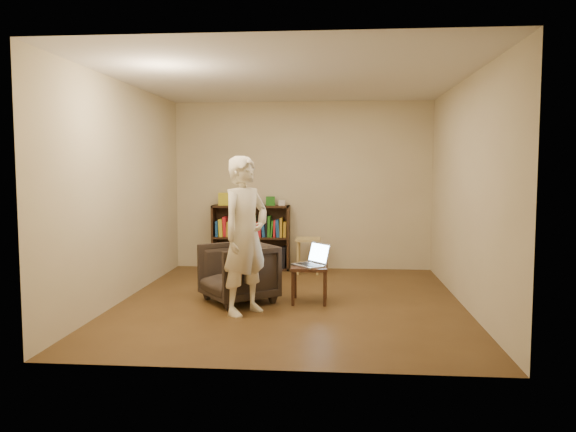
# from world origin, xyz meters

# --- Properties ---
(floor) EXTENTS (4.50, 4.50, 0.00)m
(floor) POSITION_xyz_m (0.00, 0.00, 0.00)
(floor) COLOR #493117
(floor) RESTS_ON ground
(ceiling) EXTENTS (4.50, 4.50, 0.00)m
(ceiling) POSITION_xyz_m (0.00, 0.00, 2.60)
(ceiling) COLOR silver
(ceiling) RESTS_ON wall_back
(wall_back) EXTENTS (4.00, 0.00, 4.00)m
(wall_back) POSITION_xyz_m (0.00, 2.25, 1.30)
(wall_back) COLOR beige
(wall_back) RESTS_ON floor
(wall_left) EXTENTS (0.00, 4.50, 4.50)m
(wall_left) POSITION_xyz_m (-2.00, 0.00, 1.30)
(wall_left) COLOR beige
(wall_left) RESTS_ON floor
(wall_right) EXTENTS (0.00, 4.50, 4.50)m
(wall_right) POSITION_xyz_m (2.00, 0.00, 1.30)
(wall_right) COLOR beige
(wall_right) RESTS_ON floor
(bookshelf) EXTENTS (1.20, 0.30, 1.00)m
(bookshelf) POSITION_xyz_m (-0.79, 2.09, 0.44)
(bookshelf) COLOR black
(bookshelf) RESTS_ON floor
(box_yellow) EXTENTS (0.25, 0.20, 0.19)m
(box_yellow) POSITION_xyz_m (-1.17, 2.10, 1.10)
(box_yellow) COLOR gold
(box_yellow) RESTS_ON bookshelf
(red_cloth) EXTENTS (0.28, 0.21, 0.09)m
(red_cloth) POSITION_xyz_m (-0.80, 2.09, 1.04)
(red_cloth) COLOR maroon
(red_cloth) RESTS_ON bookshelf
(box_green) EXTENTS (0.15, 0.15, 0.14)m
(box_green) POSITION_xyz_m (-0.48, 2.10, 1.07)
(box_green) COLOR #22691C
(box_green) RESTS_ON bookshelf
(box_white) EXTENTS (0.11, 0.11, 0.08)m
(box_white) POSITION_xyz_m (-0.30, 2.11, 1.04)
(box_white) COLOR silver
(box_white) RESTS_ON bookshelf
(stool) EXTENTS (0.37, 0.37, 0.53)m
(stool) POSITION_xyz_m (0.12, 1.83, 0.43)
(stool) COLOR tan
(stool) RESTS_ON floor
(armchair) EXTENTS (1.06, 1.05, 0.69)m
(armchair) POSITION_xyz_m (-0.62, -0.04, 0.35)
(armchair) COLOR #2D251E
(armchair) RESTS_ON floor
(side_table) EXTENTS (0.42, 0.42, 0.43)m
(side_table) POSITION_xyz_m (0.23, 0.01, 0.36)
(side_table) COLOR #321710
(side_table) RESTS_ON floor
(laptop) EXTENTS (0.48, 0.49, 0.27)m
(laptop) POSITION_xyz_m (0.26, 0.03, 0.49)
(laptop) COLOR silver
(laptop) RESTS_ON side_table
(person) EXTENTS (0.70, 0.75, 1.71)m
(person) POSITION_xyz_m (-0.44, -0.56, 0.86)
(person) COLOR #EDE3C3
(person) RESTS_ON floor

